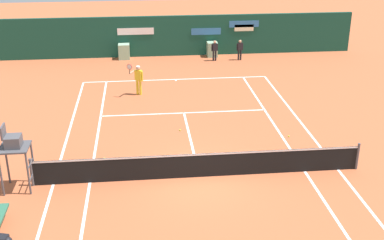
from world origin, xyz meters
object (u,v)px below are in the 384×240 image
(ball_kid_right_post, at_px, (240,49))
(tennis_ball_near_service_line, at_px, (180,130))
(umpire_chair, at_px, (14,146))
(player_on_baseline, at_px, (138,77))
(tennis_ball_mid_court, at_px, (105,158))
(ball_kid_left_post, at_px, (215,49))
(tennis_ball_by_sideline, at_px, (289,136))

(ball_kid_right_post, relative_size, tennis_ball_near_service_line, 19.72)
(umpire_chair, relative_size, player_on_baseline, 1.34)
(tennis_ball_near_service_line, distance_m, tennis_ball_mid_court, 4.05)
(ball_kid_left_post, bearing_deg, player_on_baseline, 39.65)
(ball_kid_right_post, height_order, ball_kid_left_post, ball_kid_left_post)
(tennis_ball_mid_court, bearing_deg, tennis_ball_near_service_line, 37.57)
(umpire_chair, distance_m, tennis_ball_mid_court, 3.82)
(ball_kid_right_post, bearing_deg, tennis_ball_by_sideline, 80.55)
(tennis_ball_near_service_line, bearing_deg, umpire_chair, -143.90)
(ball_kid_left_post, relative_size, tennis_ball_near_service_line, 19.76)
(umpire_chair, height_order, tennis_ball_near_service_line, umpire_chair)
(ball_kid_left_post, height_order, tennis_ball_by_sideline, ball_kid_left_post)
(player_on_baseline, bearing_deg, umpire_chair, 92.76)
(umpire_chair, height_order, tennis_ball_by_sideline, umpire_chair)
(player_on_baseline, bearing_deg, tennis_ball_near_service_line, 136.83)
(tennis_ball_near_service_line, relative_size, tennis_ball_by_sideline, 1.00)
(ball_kid_right_post, bearing_deg, ball_kid_left_post, -8.45)
(player_on_baseline, height_order, tennis_ball_by_sideline, player_on_baseline)
(player_on_baseline, height_order, tennis_ball_mid_court, player_on_baseline)
(ball_kid_right_post, distance_m, tennis_ball_near_service_line, 12.14)
(tennis_ball_by_sideline, relative_size, tennis_ball_mid_court, 1.00)
(player_on_baseline, distance_m, tennis_ball_mid_court, 7.66)
(ball_kid_right_post, relative_size, ball_kid_left_post, 1.00)
(ball_kid_left_post, xyz_separation_m, tennis_ball_mid_court, (-6.40, -13.57, -0.74))
(umpire_chair, xyz_separation_m, tennis_ball_by_sideline, (10.72, 3.26, -1.60))
(player_on_baseline, xyz_separation_m, tennis_ball_near_service_line, (1.79, -5.01, -0.92))
(tennis_ball_by_sideline, bearing_deg, ball_kid_right_post, 89.00)
(tennis_ball_near_service_line, bearing_deg, tennis_ball_by_sideline, -14.11)
(umpire_chair, distance_m, tennis_ball_by_sideline, 11.32)
(umpire_chair, relative_size, tennis_ball_mid_court, 35.75)
(player_on_baseline, height_order, tennis_ball_near_service_line, player_on_baseline)
(player_on_baseline, height_order, ball_kid_left_post, player_on_baseline)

